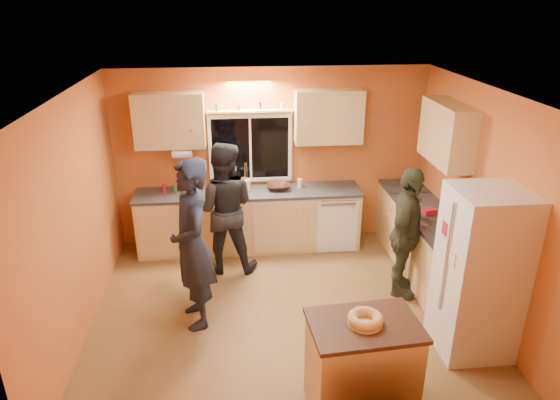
{
  "coord_description": "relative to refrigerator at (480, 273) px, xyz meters",
  "views": [
    {
      "loc": [
        -0.56,
        -4.96,
        3.53
      ],
      "look_at": [
        -0.03,
        0.4,
        1.29
      ],
      "focal_mm": 32.0,
      "sensor_mm": 36.0,
      "label": 1
    }
  ],
  "objects": [
    {
      "name": "mixing_bowl",
      "position": [
        -1.81,
        2.55,
        0.04
      ],
      "size": [
        0.35,
        0.35,
        0.08
      ],
      "primitive_type": "imported",
      "rotation": [
        0.0,
        0.0,
        0.03
      ],
      "color": "black",
      "rests_on": "back_counter"
    },
    {
      "name": "island",
      "position": [
        -1.38,
        -0.72,
        -0.43
      ],
      "size": [
        0.99,
        0.71,
        0.92
      ],
      "rotation": [
        0.0,
        0.0,
        0.07
      ],
      "color": "#DCB673",
      "rests_on": "ground"
    },
    {
      "name": "bundt_pastry",
      "position": [
        -1.38,
        -0.72,
        0.06
      ],
      "size": [
        0.31,
        0.31,
        0.09
      ],
      "primitive_type": "torus",
      "color": "#D7B158",
      "rests_on": "island"
    },
    {
      "name": "red_box",
      "position": [
        0.03,
        1.48,
        0.04
      ],
      "size": [
        0.18,
        0.15,
        0.07
      ],
      "primitive_type": "cube",
      "rotation": [
        0.0,
        0.0,
        0.23
      ],
      "color": "#AE1A27",
      "rests_on": "right_counter"
    },
    {
      "name": "person_center",
      "position": [
        -2.6,
        1.93,
        -0.0
      ],
      "size": [
        0.93,
        0.76,
        1.79
      ],
      "primitive_type": "imported",
      "rotation": [
        0.0,
        0.0,
        3.05
      ],
      "color": "black",
      "rests_on": "ground"
    },
    {
      "name": "back_counter",
      "position": [
        -1.88,
        2.5,
        -0.45
      ],
      "size": [
        4.23,
        0.62,
        0.9
      ],
      "color": "#DCB673",
      "rests_on": "ground"
    },
    {
      "name": "utensil_crock",
      "position": [
        -2.28,
        2.53,
        0.09
      ],
      "size": [
        0.14,
        0.14,
        0.17
      ],
      "primitive_type": "cylinder",
      "color": "beige",
      "rests_on": "back_counter"
    },
    {
      "name": "right_counter",
      "position": [
        0.06,
        1.3,
        -0.45
      ],
      "size": [
        0.62,
        1.84,
        0.9
      ],
      "color": "#DCB673",
      "rests_on": "ground"
    },
    {
      "name": "person_left",
      "position": [
        -2.93,
        0.75,
        0.08
      ],
      "size": [
        0.64,
        0.81,
        1.96
      ],
      "primitive_type": "imported",
      "rotation": [
        0.0,
        0.0,
        -1.31
      ],
      "color": "black",
      "rests_on": "ground"
    },
    {
      "name": "refrigerator",
      "position": [
        0.0,
        0.0,
        0.0
      ],
      "size": [
        0.72,
        0.7,
        1.8
      ],
      "primitive_type": "cube",
      "color": "silver",
      "rests_on": "ground"
    },
    {
      "name": "person_right",
      "position": [
        -0.39,
        1.09,
        -0.07
      ],
      "size": [
        0.86,
        1.04,
        1.67
      ],
      "primitive_type": "imported",
      "rotation": [
        0.0,
        0.0,
        1.02
      ],
      "color": "#2D3521",
      "rests_on": "ground"
    },
    {
      "name": "ground",
      "position": [
        -1.89,
        0.8,
        -0.9
      ],
      "size": [
        4.5,
        4.5,
        0.0
      ],
      "primitive_type": "plane",
      "color": "brown",
      "rests_on": "ground"
    },
    {
      "name": "potted_plant",
      "position": [
        0.09,
        0.5,
        0.16
      ],
      "size": [
        0.33,
        0.3,
        0.32
      ],
      "primitive_type": "imported",
      "rotation": [
        0.0,
        0.0,
        -0.2
      ],
      "color": "gray",
      "rests_on": "right_counter"
    },
    {
      "name": "room_shell",
      "position": [
        -1.77,
        1.21,
        0.72
      ],
      "size": [
        4.54,
        4.04,
        2.61
      ],
      "color": "#C05931",
      "rests_on": "ground"
    }
  ]
}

